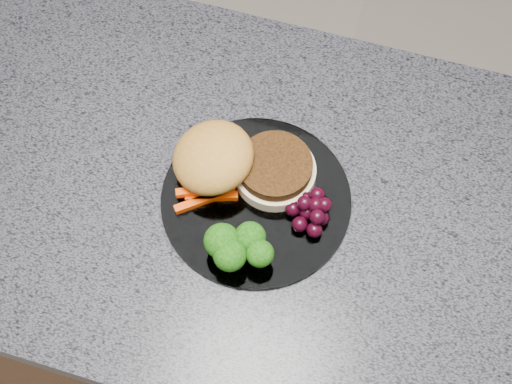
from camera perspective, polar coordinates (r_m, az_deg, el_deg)
island_cabinet at (r=1.41m, az=0.16°, el=-8.72°), size 1.20×0.60×0.86m
countertop at (r=1.00m, az=0.22°, el=-0.71°), size 1.20×0.60×0.04m
plate at (r=0.97m, az=-0.00°, el=-0.61°), size 0.26×0.26×0.01m
burger at (r=0.96m, az=-1.67°, el=2.29°), size 0.22×0.16×0.06m
carrot_sticks at (r=0.97m, az=-4.00°, el=0.05°), size 0.08×0.07×0.02m
broccoli at (r=0.91m, az=-1.56°, el=-4.36°), size 0.09×0.07×0.06m
grape_bunch at (r=0.95m, az=4.49°, el=-1.45°), size 0.06×0.06×0.04m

